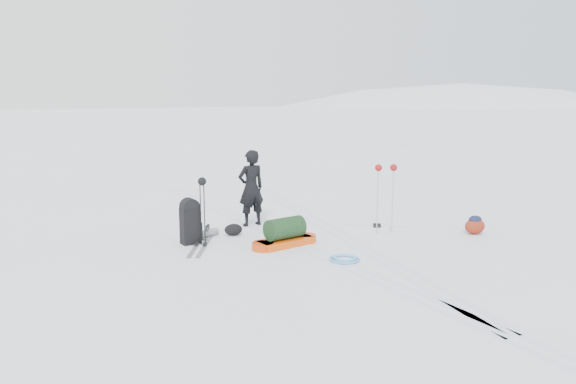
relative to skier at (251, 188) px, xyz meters
The scene contains 13 objects.
ground 1.98m from the skier, 85.02° to the right, with size 200.00×200.00×0.00m, color white.
ski_tracks 1.45m from the skier, 49.82° to the right, with size 3.38×17.97×0.01m.
skier is the anchor object (origin of this frame).
pulk_sled 1.92m from the skier, 92.50° to the right, with size 1.48×0.65×0.55m.
expedition_rucksack 1.83m from the skier, 152.75° to the right, with size 0.90×0.65×0.90m.
ski_poles_black 1.79m from the skier, 144.28° to the right, with size 0.16×0.16×1.31m.
ski_poles_silver 2.91m from the skier, 40.50° to the right, with size 0.44×0.26×1.45m.
touring_skis_grey 2.07m from the skier, 143.82° to the right, with size 0.96×1.53×0.06m.
touring_skis_white 2.87m from the skier, 29.88° to the right, with size 1.51×1.13×0.06m.
rope_coil 3.27m from the skier, 82.28° to the right, with size 0.65×0.65×0.06m.
small_daypack 4.77m from the skier, 35.78° to the right, with size 0.47×0.36×0.39m.
thermos_pair 1.45m from the skier, 158.12° to the right, with size 0.16×0.25×0.25m.
stuff_sack 1.16m from the skier, 137.20° to the right, with size 0.45×0.40×0.24m.
Camera 1 is at (-4.85, -9.32, 2.89)m, focal length 35.00 mm.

